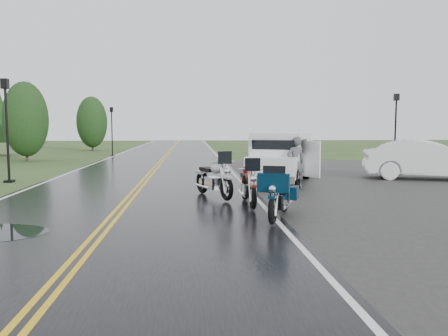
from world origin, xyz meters
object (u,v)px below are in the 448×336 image
(motorcycle_teal, at_px, (273,198))
(person_at_van, at_px, (296,163))
(motorcycle_silver, at_px, (227,179))
(van_white, at_px, (252,160))
(motorcycle_red, at_px, (253,187))
(sedan_white, at_px, (426,160))
(lamp_post_far_right, at_px, (395,129))
(lamp_post_far_left, at_px, (112,132))
(lamp_post_near_left, at_px, (7,130))

(motorcycle_teal, bearing_deg, person_at_van, 93.15)
(motorcycle_silver, distance_m, van_white, 3.37)
(motorcycle_red, xyz_separation_m, person_at_van, (2.07, 3.96, 0.26))
(motorcycle_red, relative_size, motorcycle_teal, 1.01)
(sedan_white, height_order, lamp_post_far_right, lamp_post_far_right)
(motorcycle_red, xyz_separation_m, van_white, (0.61, 4.51, 0.35))
(lamp_post_far_left, bearing_deg, motorcycle_silver, -71.65)
(van_white, xyz_separation_m, person_at_van, (1.45, -0.55, -0.09))
(lamp_post_far_left, bearing_deg, lamp_post_near_left, -94.96)
(van_white, distance_m, person_at_van, 1.55)
(sedan_white, distance_m, lamp_post_near_left, 16.85)
(motorcycle_red, relative_size, van_white, 0.43)
(lamp_post_near_left, height_order, lamp_post_far_left, lamp_post_near_left)
(motorcycle_red, bearing_deg, van_white, 81.98)
(lamp_post_near_left, distance_m, lamp_post_far_left, 15.36)
(motorcycle_red, xyz_separation_m, lamp_post_far_right, (10.11, 13.24, 1.40))
(van_white, height_order, person_at_van, van_white)
(motorcycle_teal, relative_size, lamp_post_far_right, 0.53)
(motorcycle_silver, distance_m, lamp_post_far_left, 21.73)
(motorcycle_silver, height_order, sedan_white, sedan_white)
(sedan_white, xyz_separation_m, lamp_post_far_right, (2.04, 7.00, 1.25))
(motorcycle_red, relative_size, lamp_post_far_left, 0.60)
(lamp_post_far_right, bearing_deg, person_at_van, -130.92)
(motorcycle_red, bearing_deg, motorcycle_teal, -84.30)
(motorcycle_silver, xyz_separation_m, sedan_white, (8.64, 4.88, 0.11))
(sedan_white, bearing_deg, lamp_post_far_left, 62.45)
(motorcycle_red, relative_size, motorcycle_silver, 0.93)
(motorcycle_teal, height_order, sedan_white, sedan_white)
(lamp_post_far_right, bearing_deg, van_white, -137.39)
(person_at_van, height_order, lamp_post_near_left, lamp_post_near_left)
(lamp_post_near_left, bearing_deg, van_white, -12.97)
(sedan_white, distance_m, lamp_post_far_left, 22.07)
(motorcycle_teal, relative_size, lamp_post_near_left, 0.53)
(motorcycle_silver, bearing_deg, lamp_post_far_right, 25.81)
(lamp_post_far_left, height_order, lamp_post_far_right, lamp_post_far_right)
(lamp_post_near_left, relative_size, lamp_post_far_left, 1.11)
(motorcycle_teal, xyz_separation_m, motorcycle_silver, (-0.75, 3.11, 0.06))
(person_at_van, height_order, lamp_post_far_left, lamp_post_far_left)
(lamp_post_far_right, bearing_deg, motorcycle_teal, -123.51)
(motorcycle_teal, height_order, lamp_post_far_right, lamp_post_far_right)
(person_at_van, bearing_deg, lamp_post_near_left, -28.65)
(motorcycle_silver, distance_m, lamp_post_near_left, 9.82)
(motorcycle_teal, xyz_separation_m, sedan_white, (7.89, 8.00, 0.16))
(van_white, bearing_deg, motorcycle_teal, -71.77)
(sedan_white, height_order, lamp_post_near_left, lamp_post_near_left)
(motorcycle_red, xyz_separation_m, motorcycle_silver, (-0.57, 1.36, 0.05))
(sedan_white, bearing_deg, motorcycle_teal, 153.28)
(motorcycle_teal, bearing_deg, lamp_post_near_left, 158.07)
(motorcycle_silver, relative_size, person_at_van, 1.30)
(motorcycle_teal, relative_size, motorcycle_silver, 0.92)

